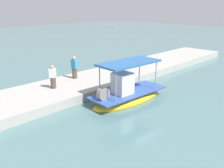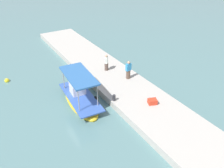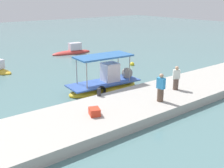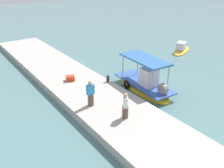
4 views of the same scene
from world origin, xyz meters
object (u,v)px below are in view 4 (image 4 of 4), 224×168
main_fishing_boat (144,85)px  mooring_bollard (108,79)px  moored_boat_mid (181,50)px  cargo_crate (70,78)px  fisherman_near_bollard (125,107)px  fisherman_by_crate (91,94)px

main_fishing_boat → mooring_bollard: main_fishing_boat is taller
mooring_bollard → moored_boat_mid: (-2.98, 12.41, -0.63)m
mooring_bollard → cargo_crate: size_ratio=0.76×
main_fishing_boat → cargo_crate: bearing=-131.7°
fisherman_near_bollard → cargo_crate: fisherman_near_bollard is taller
fisherman_near_bollard → moored_boat_mid: 16.56m
main_fishing_boat → fisherman_by_crate: main_fishing_boat is taller
main_fishing_boat → cargo_crate: main_fishing_boat is taller
cargo_crate → moored_boat_mid: (-1.06, 14.72, -0.58)m
cargo_crate → moored_boat_mid: moored_boat_mid is taller
fisherman_by_crate → moored_boat_mid: 16.38m
fisherman_by_crate → moored_boat_mid: size_ratio=0.39×
mooring_bollard → cargo_crate: 3.00m
main_fishing_boat → cargo_crate: (-3.90, -4.37, 0.31)m
mooring_bollard → cargo_crate: (-1.92, -2.31, -0.06)m
moored_boat_mid → fisherman_near_bollard: bearing=-61.7°
cargo_crate → fisherman_by_crate: bearing=-9.3°
main_fishing_boat → fisherman_near_bollard: size_ratio=3.53×
fisherman_by_crate → moored_boat_mid: bearing=109.2°
main_fishing_boat → fisherman_by_crate: 5.17m
main_fishing_boat → fisherman_by_crate: (0.42, -5.07, 0.90)m
fisherman_by_crate → mooring_bollard: (-2.40, 3.02, -0.53)m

